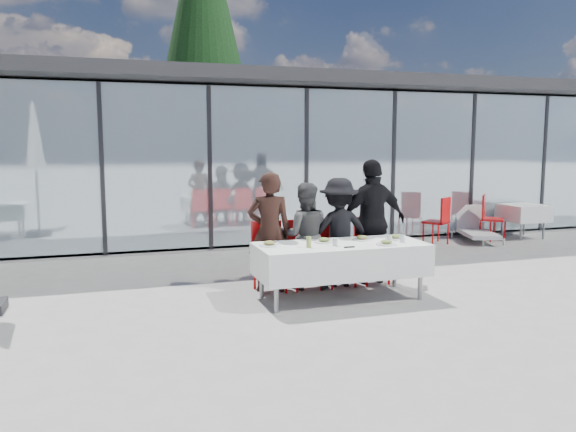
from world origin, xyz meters
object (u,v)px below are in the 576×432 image
object	(u,v)px
diner_a	(269,232)
diner_chair_a	(268,252)
diner_chair_b	(303,250)
plate_c	(362,238)
diner_d	(373,221)
spare_table_right	(523,213)
folded_eyeglasses	(349,247)
spare_chair_a	(489,215)
dining_table	(341,259)
plate_d	(395,237)
plate_extra	(386,243)
spare_chair_b	(440,218)
conifer_tree	(203,27)
lounger	(475,228)
diner_b	(305,236)
juice_bottle	(309,242)
diner_chair_d	(370,246)
diner_c	(339,232)
diner_chair_c	(337,248)
plate_a	(269,244)
plate_b	(324,241)

from	to	relation	value
diner_a	diner_chair_a	xyz separation A→B (m)	(0.00, 0.06, -0.30)
diner_chair_b	plate_c	xyz separation A→B (m)	(0.65, -0.58, 0.24)
diner_a	diner_d	xyz separation A→B (m)	(1.59, -0.00, 0.08)
diner_a	spare_table_right	distance (m)	7.08
diner_a	folded_eyeglasses	xyz separation A→B (m)	(0.78, -0.99, -0.08)
spare_chair_a	dining_table	bearing A→B (deg)	-145.51
plate_d	spare_table_right	distance (m)	5.89
diner_chair_b	plate_c	bearing A→B (deg)	-41.92
dining_table	diner_chair_a	world-z (taller)	diner_chair_a
plate_extra	spare_chair_b	bearing A→B (deg)	48.69
diner_chair_a	conifer_tree	world-z (taller)	conifer_tree
lounger	plate_extra	bearing A→B (deg)	-137.89
diner_b	juice_bottle	distance (m)	0.87
diner_d	spare_chair_a	xyz separation A→B (m)	(4.09, 2.67, -0.38)
diner_b	diner_chair_d	bearing A→B (deg)	-160.96
diner_c	spare_chair_a	bearing A→B (deg)	-144.28
diner_chair_c	plate_a	distance (m)	1.38
spare_chair_a	lounger	xyz separation A→B (m)	(-0.32, 0.03, -0.28)
dining_table	folded_eyeglasses	size ratio (longest dim) A/B	16.14
diner_a	diner_c	world-z (taller)	diner_a
diner_d	plate_c	bearing A→B (deg)	46.49
plate_extra	spare_chair_a	size ratio (longest dim) A/B	0.28
dining_table	plate_d	world-z (taller)	plate_d
diner_b	plate_c	size ratio (longest dim) A/B	5.59
lounger	conifer_tree	distance (m)	11.83
diner_a	spare_table_right	world-z (taller)	diner_a
diner_d	juice_bottle	distance (m)	1.56
diner_chair_d	plate_extra	world-z (taller)	diner_chair_d
plate_a	plate_b	distance (m)	0.77
spare_chair_a	conifer_tree	world-z (taller)	conifer_tree
folded_eyeglasses	lounger	xyz separation A→B (m)	(4.58, 3.69, -0.50)
juice_bottle	conifer_tree	bearing A→B (deg)	86.24
diner_chair_d	plate_a	world-z (taller)	diner_chair_d
plate_c	spare_chair_b	xyz separation A→B (m)	(3.22, 3.06, -0.24)
spare_table_right	conifer_tree	size ratio (longest dim) A/B	0.08
diner_chair_d	spare_table_right	distance (m)	5.60
juice_bottle	lounger	xyz separation A→B (m)	(5.08, 3.53, -0.56)
diner_a	diner_c	size ratio (longest dim) A/B	1.06
diner_chair_a	diner_chair_b	distance (m)	0.52
diner_c	plate_a	bearing A→B (deg)	30.60
diner_chair_a	conifer_tree	distance (m)	13.30
plate_b	diner_chair_a	bearing A→B (deg)	135.10
diner_d	plate_a	distance (m)	1.85
lounger	dining_table	bearing A→B (deg)	-143.46
diner_chair_b	diner_chair_c	bearing A→B (deg)	0.00
diner_chair_d	spare_chair_b	distance (m)	3.74
plate_c	folded_eyeglasses	bearing A→B (deg)	-130.25
diner_c	plate_extra	bearing A→B (deg)	111.77
plate_c	spare_table_right	world-z (taller)	plate_c
plate_b	spare_chair_b	world-z (taller)	spare_chair_b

